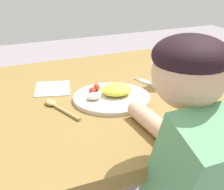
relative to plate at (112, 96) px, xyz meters
The scene contains 6 objects.
dining_table 0.16m from the plate, 118.80° to the left, with size 1.18×0.96×0.75m.
plate is the anchor object (origin of this frame).
fork 0.21m from the plate, 13.05° to the left, with size 0.07×0.22×0.01m.
spoon 0.20m from the plate, behind, with size 0.08×0.19×0.02m.
drinking_cup 0.23m from the plate, 10.89° to the left, with size 0.07×0.07×0.09m, color silver.
napkin 0.25m from the plate, 132.58° to the left, with size 0.13×0.15×0.00m, color white.
Camera 1 is at (-0.39, -1.04, 1.22)m, focal length 52.07 mm.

